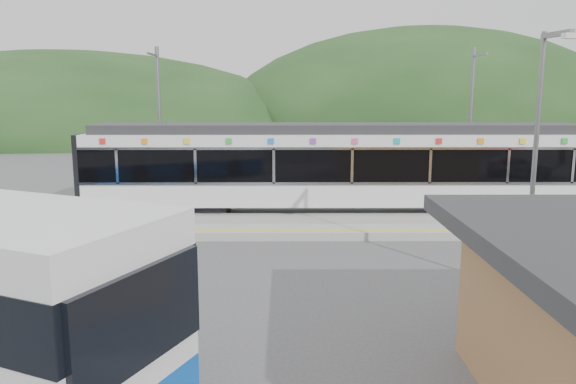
{
  "coord_description": "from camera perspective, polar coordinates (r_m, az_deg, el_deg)",
  "views": [
    {
      "loc": [
        -1.36,
        -16.8,
        4.98
      ],
      "look_at": [
        -1.26,
        1.0,
        1.84
      ],
      "focal_mm": 35.0,
      "sensor_mm": 36.0,
      "label": 1
    }
  ],
  "objects": [
    {
      "name": "catenary_mast_west",
      "position": [
        26.02,
        -12.93,
        6.83
      ],
      "size": [
        0.18,
        1.8,
        7.0
      ],
      "color": "slate",
      "rests_on": "ground"
    },
    {
      "name": "yellow_line",
      "position": [
        19.42,
        3.71,
        -3.93
      ],
      "size": [
        26.0,
        0.1,
        0.01
      ],
      "primitive_type": "cube",
      "color": "yellow",
      "rests_on": "platform"
    },
    {
      "name": "ground",
      "position": [
        17.58,
        4.16,
        -6.47
      ],
      "size": [
        120.0,
        120.0,
        0.0
      ],
      "primitive_type": "plane",
      "color": "#4C4C4F",
      "rests_on": "ground"
    },
    {
      "name": "lamp_post",
      "position": [
        14.88,
        24.1,
        4.67
      ],
      "size": [
        0.37,
        1.14,
        6.41
      ],
      "rotation": [
        0.0,
        0.0,
        0.17
      ],
      "color": "slate",
      "rests_on": "ground"
    },
    {
      "name": "train",
      "position": [
        23.08,
        4.89,
        2.72
      ],
      "size": [
        20.44,
        3.01,
        3.74
      ],
      "color": "black",
      "rests_on": "ground"
    },
    {
      "name": "platform",
      "position": [
        20.72,
        3.46,
        -3.48
      ],
      "size": [
        26.0,
        3.2,
        0.3
      ],
      "primitive_type": "cube",
      "color": "#9E9E99",
      "rests_on": "ground"
    },
    {
      "name": "catenary_mast_east",
      "position": [
        26.74,
        18.03,
        6.68
      ],
      "size": [
        0.18,
        1.8,
        7.0
      ],
      "color": "slate",
      "rests_on": "ground"
    },
    {
      "name": "hills",
      "position": [
        23.87,
        18.14,
        -2.53
      ],
      "size": [
        146.0,
        149.0,
        26.0
      ],
      "color": "#1E3D19",
      "rests_on": "ground"
    }
  ]
}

